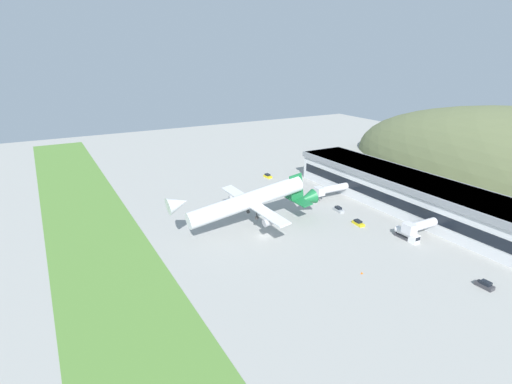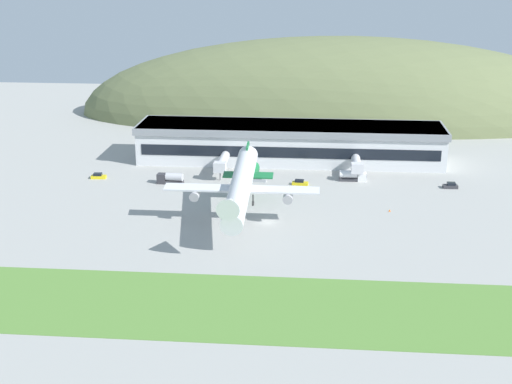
% 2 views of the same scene
% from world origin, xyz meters
% --- Properties ---
extents(ground_plane, '(376.53, 376.53, 0.00)m').
position_xyz_m(ground_plane, '(0.00, 0.00, 0.00)').
color(ground_plane, '#9E9E99').
extents(grass_strip_foreground, '(338.88, 26.22, 0.08)m').
position_xyz_m(grass_strip_foreground, '(0.00, -43.42, 0.04)').
color(grass_strip_foreground, '#568438').
rests_on(grass_strip_foreground, ground_plane).
extents(terminal_building, '(93.75, 19.71, 11.55)m').
position_xyz_m(terminal_building, '(3.02, 54.45, 6.54)').
color(terminal_building, silver).
rests_on(terminal_building, ground_plane).
extents(jetway_0, '(3.38, 14.22, 5.43)m').
position_xyz_m(jetway_0, '(-15.87, 37.25, 3.99)').
color(jetway_0, silver).
rests_on(jetway_0, ground_plane).
extents(jetway_1, '(3.38, 11.98, 5.43)m').
position_xyz_m(jetway_1, '(22.73, 38.45, 3.99)').
color(jetway_1, silver).
rests_on(jetway_1, ground_plane).
extents(cargo_airplane, '(36.65, 49.36, 12.04)m').
position_xyz_m(cargo_airplane, '(-6.21, -1.21, 9.36)').
color(cargo_airplane, silver).
extents(service_car_0, '(4.31, 1.91, 1.64)m').
position_xyz_m(service_car_0, '(-4.93, 32.43, 0.68)').
color(service_car_0, '#999EA3').
rests_on(service_car_0, ground_plane).
extents(service_car_1, '(4.59, 2.24, 1.44)m').
position_xyz_m(service_car_1, '(6.83, 30.48, 0.60)').
color(service_car_1, gold).
rests_on(service_car_1, ground_plane).
extents(service_car_2, '(4.03, 1.93, 1.66)m').
position_xyz_m(service_car_2, '(48.07, 30.96, 0.69)').
color(service_car_2, '#333338').
rests_on(service_car_2, ground_plane).
extents(service_car_3, '(4.33, 2.15, 1.57)m').
position_xyz_m(service_car_3, '(-50.83, 31.52, 0.65)').
color(service_car_3, gold).
rests_on(service_car_3, ground_plane).
extents(fuel_truck, '(7.50, 2.79, 3.11)m').
position_xyz_m(fuel_truck, '(-29.30, 28.44, 1.50)').
color(fuel_truck, '#333338').
rests_on(fuel_truck, ground_plane).
extents(box_truck, '(7.74, 2.28, 3.02)m').
position_xyz_m(box_truck, '(21.51, 35.38, 1.42)').
color(box_truck, silver).
rests_on(box_truck, ground_plane).
extents(traffic_cone_0, '(0.52, 0.52, 0.58)m').
position_xyz_m(traffic_cone_0, '(29.74, 10.56, 0.28)').
color(traffic_cone_0, orange).
rests_on(traffic_cone_0, ground_plane).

